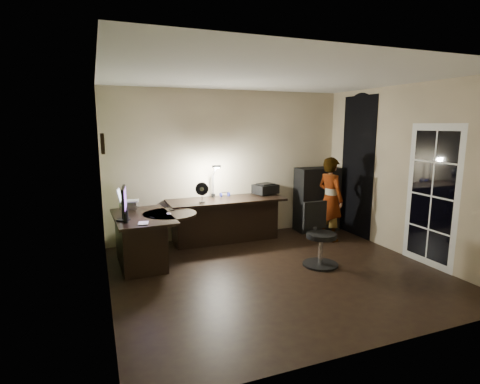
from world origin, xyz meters
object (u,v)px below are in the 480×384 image
object	(u,v)px
office_chair	(321,235)
monitor	(123,208)
person	(330,199)
desk_left	(144,240)
desk_right	(226,220)
cabinet	(317,199)

from	to	relation	value
office_chair	monitor	bearing A→B (deg)	165.21
office_chair	person	size ratio (longest dim) A/B	0.62
desk_left	desk_right	size ratio (longest dim) A/B	0.63
desk_right	office_chair	size ratio (longest dim) A/B	2.21
desk_right	office_chair	distance (m)	1.88
cabinet	person	distance (m)	0.66
desk_left	cabinet	world-z (taller)	cabinet
desk_left	cabinet	distance (m)	3.52
desk_left	office_chair	world-z (taller)	office_chair
monitor	person	distance (m)	3.61
office_chair	person	world-z (taller)	person
monitor	office_chair	bearing A→B (deg)	-9.75
desk_left	office_chair	xyz separation A→B (m)	(2.45, -1.01, 0.09)
desk_right	person	distance (m)	1.91
desk_left	person	distance (m)	3.34
office_chair	desk_left	bearing A→B (deg)	159.68
office_chair	person	distance (m)	1.39
cabinet	monitor	distance (m)	3.84
monitor	desk_right	bearing A→B (deg)	31.02
desk_left	desk_right	bearing A→B (deg)	19.70
cabinet	desk_right	bearing A→B (deg)	-176.79
desk_right	person	size ratio (longest dim) A/B	1.37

